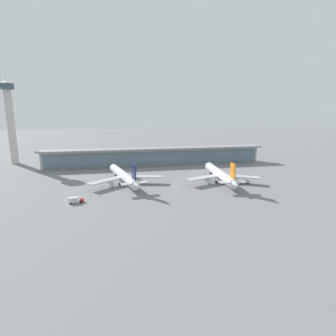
{
  "coord_description": "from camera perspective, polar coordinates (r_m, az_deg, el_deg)",
  "views": [
    {
      "loc": [
        -36.2,
        -156.83,
        45.83
      ],
      "look_at": [
        0.0,
        21.31,
        7.8
      ],
      "focal_mm": 28.67,
      "sensor_mm": 36.0,
      "label": 1
    }
  ],
  "objects": [
    {
      "name": "safety_cone_charlie",
      "position": [
        153.27,
        -14.35,
        -5.84
      ],
      "size": [
        0.62,
        0.62,
        0.7
      ],
      "color": "orange",
      "rests_on": "ground"
    },
    {
      "name": "service_truck_under_wing_red",
      "position": [
        146.23,
        -19.17,
        -6.43
      ],
      "size": [
        7.6,
        3.61,
        3.1
      ],
      "color": "#B21E1E",
      "rests_on": "ground"
    },
    {
      "name": "ground_plane",
      "position": [
        167.35,
        1.46,
        -4.08
      ],
      "size": [
        1200.0,
        1200.0,
        0.0
      ],
      "primitive_type": "plane",
      "color": "slate"
    },
    {
      "name": "safety_cone_alpha",
      "position": [
        154.77,
        -16.16,
        -5.77
      ],
      "size": [
        0.62,
        0.62,
        0.7
      ],
      "color": "orange",
      "rests_on": "ground"
    },
    {
      "name": "service_truck_mid_apron_white",
      "position": [
        180.48,
        15.64,
        -2.78
      ],
      "size": [
        8.89,
        4.42,
        2.95
      ],
      "color": "silver",
      "rests_on": "ground"
    },
    {
      "name": "airliner_left_stand",
      "position": [
        175.85,
        -9.41,
        -1.66
      ],
      "size": [
        47.78,
        63.09,
        16.96
      ],
      "color": "white",
      "rests_on": "ground"
    },
    {
      "name": "service_truck_near_nose_grey",
      "position": [
        189.76,
        8.12,
        -2.03
      ],
      "size": [
        3.41,
        6.89,
        2.7
      ],
      "color": "gray",
      "rests_on": "ground"
    },
    {
      "name": "terminal_building",
      "position": [
        236.71,
        -2.54,
        2.58
      ],
      "size": [
        193.8,
        12.8,
        15.2
      ],
      "color": "beige",
      "rests_on": "ground"
    },
    {
      "name": "control_tower",
      "position": [
        276.75,
        -30.57,
        9.43
      ],
      "size": [
        12.0,
        12.0,
        77.33
      ],
      "color": "beige",
      "rests_on": "ground"
    },
    {
      "name": "safety_cone_bravo",
      "position": [
        158.22,
        -6.17,
        -4.97
      ],
      "size": [
        0.62,
        0.62,
        0.7
      ],
      "color": "orange",
      "rests_on": "ground"
    },
    {
      "name": "airliner_centre_stand",
      "position": [
        181.02,
        11.04,
        -1.33
      ],
      "size": [
        48.84,
        63.72,
        16.96
      ],
      "color": "white",
      "rests_on": "ground"
    }
  ]
}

